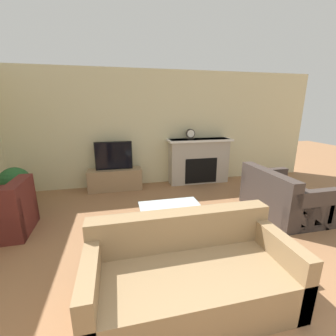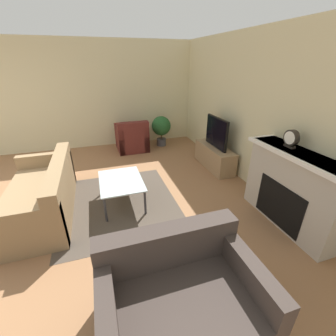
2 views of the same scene
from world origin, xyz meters
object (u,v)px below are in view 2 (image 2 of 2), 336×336
(couch_sectional, at_px, (43,197))
(coffee_table, at_px, (121,183))
(couch_loveseat, at_px, (180,300))
(armchair_by_window, at_px, (132,139))
(tv, at_px, (216,132))
(mantel_clock, at_px, (291,138))
(potted_plant, at_px, (161,127))

(couch_sectional, distance_m, coffee_table, 1.21)
(couch_loveseat, relative_size, armchair_by_window, 1.60)
(tv, xyz_separation_m, mantel_clock, (1.83, 0.08, 0.43))
(tv, height_order, coffee_table, tv)
(tv, bearing_deg, potted_plant, -157.91)
(tv, distance_m, coffee_table, 2.34)
(couch_sectional, bearing_deg, armchair_by_window, 142.71)
(couch_sectional, relative_size, mantel_clock, 7.85)
(tv, distance_m, potted_plant, 1.92)
(tv, xyz_separation_m, coffee_table, (0.81, -2.15, -0.42))
(couch_sectional, height_order, armchair_by_window, same)
(mantel_clock, bearing_deg, armchair_by_window, -154.74)
(tv, height_order, armchair_by_window, tv)
(mantel_clock, bearing_deg, tv, -177.41)
(couch_loveseat, bearing_deg, couch_sectional, 122.96)
(tv, distance_m, couch_loveseat, 3.52)
(tv, height_order, potted_plant, tv)
(couch_sectional, relative_size, armchair_by_window, 2.30)
(armchair_by_window, relative_size, mantel_clock, 3.42)
(couch_loveseat, height_order, potted_plant, potted_plant)
(armchair_by_window, bearing_deg, couch_loveseat, 84.09)
(coffee_table, bearing_deg, armchair_by_window, 166.49)
(tv, relative_size, couch_loveseat, 0.61)
(tv, relative_size, potted_plant, 1.00)
(coffee_table, bearing_deg, couch_loveseat, 6.43)
(couch_loveseat, bearing_deg, tv, 56.66)
(coffee_table, distance_m, mantel_clock, 2.60)
(potted_plant, bearing_deg, armchair_by_window, -82.87)
(couch_loveseat, bearing_deg, coffee_table, 96.43)
(couch_sectional, bearing_deg, coffee_table, 84.60)
(armchair_by_window, distance_m, coffee_table, 2.54)
(couch_sectional, xyz_separation_m, coffee_table, (0.11, 1.20, 0.10))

